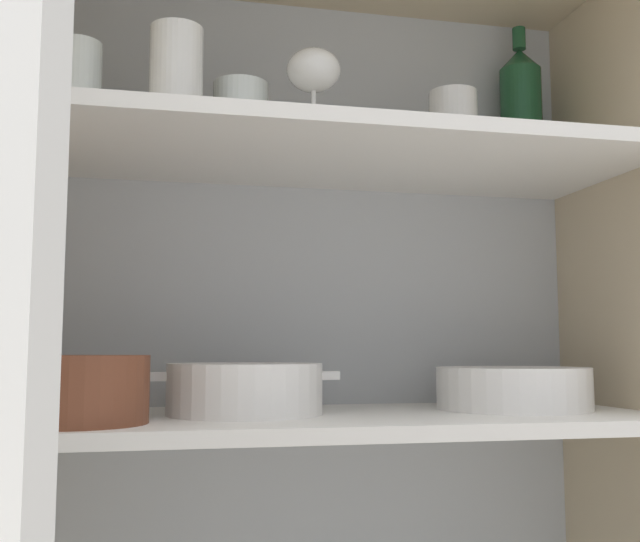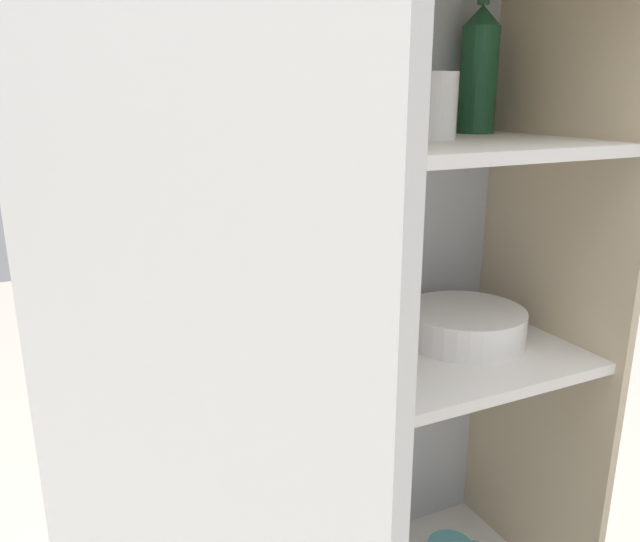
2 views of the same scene
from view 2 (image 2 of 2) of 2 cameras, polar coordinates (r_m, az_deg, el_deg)
cupboard_back_panel at (r=1.27m, az=-2.21°, el=-8.66°), size 0.94×0.02×1.50m
cupboard_side_left at (r=1.02m, az=-22.89°, el=-16.93°), size 0.02×0.40×1.50m
cupboard_side_right at (r=1.37m, az=19.36°, el=-7.72°), size 0.02×0.40×1.50m
shelf_board_middle at (r=1.09m, az=1.91°, el=-9.59°), size 0.90×0.37×0.02m
shelf_board_upper at (r=0.98m, az=2.12°, el=10.82°), size 0.90×0.37×0.02m
tumbler_glass_0 at (r=1.12m, az=10.46°, el=14.63°), size 0.08×0.08×0.11m
tumbler_glass_1 at (r=0.96m, az=-6.46°, el=14.18°), size 0.08×0.08×0.10m
tumbler_glass_2 at (r=0.88m, az=-20.38°, el=14.02°), size 0.07×0.07×0.13m
tumbler_glass_3 at (r=0.87m, az=-11.13°, el=15.32°), size 0.07×0.07×0.15m
wine_glass_0 at (r=0.95m, az=0.51°, el=17.35°), size 0.08×0.08×0.14m
wine_bottle at (r=1.29m, az=14.32°, el=17.43°), size 0.07×0.07×0.27m
plate_stack_white at (r=1.23m, az=13.07°, el=-4.80°), size 0.23×0.23×0.06m
mixing_bowl_large at (r=0.90m, az=-15.77°, el=-12.31°), size 0.17×0.17×0.08m
casserole_dish at (r=1.03m, az=-4.88°, el=-8.34°), size 0.27×0.22×0.07m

